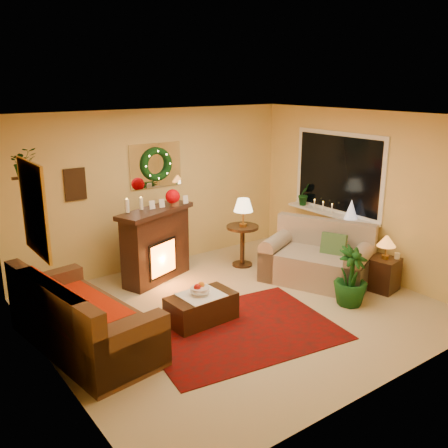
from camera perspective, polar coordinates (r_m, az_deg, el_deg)
floor at (r=6.93m, az=1.73°, el=-9.83°), size 5.00×5.00×0.00m
ceiling at (r=6.24m, az=1.94°, el=12.15°), size 5.00×5.00×0.00m
wall_back at (r=8.30m, az=-7.78°, el=3.96°), size 5.00×5.00×0.00m
wall_front at (r=4.98m, az=18.01°, el=-5.10°), size 5.00×5.00×0.00m
wall_left at (r=5.37m, az=-19.76°, el=-3.71°), size 4.50×4.50×0.00m
wall_right at (r=8.20m, az=15.78°, el=3.34°), size 4.50×4.50×0.00m
area_rug at (r=6.43m, az=1.76°, el=-11.97°), size 2.58×2.08×0.01m
sofa at (r=6.11m, az=-15.72°, el=-9.73°), size 1.20×2.20×0.90m
red_throw at (r=6.25m, az=-16.65°, el=-8.96°), size 0.83×1.34×0.02m
fireplace at (r=7.81m, az=-7.78°, el=-2.54°), size 1.24×0.76×1.08m
poinsettia at (r=7.75m, az=-5.88°, el=3.15°), size 0.22×0.22×0.22m
mantel_candle_a at (r=7.43m, az=-11.02°, el=2.04°), size 0.07×0.07×0.20m
mantel_candle_b at (r=7.54m, az=-9.45°, el=2.32°), size 0.06×0.06×0.18m
mantel_mirror at (r=8.21m, az=-7.82°, el=6.66°), size 0.92×0.02×0.72m
wreath at (r=8.17m, az=-7.69°, el=6.77°), size 0.55×0.11×0.55m
wall_art at (r=7.70m, az=-16.65°, el=4.36°), size 0.32×0.03×0.48m
gold_mirror at (r=5.53m, az=-20.92°, el=1.62°), size 0.03×0.84×1.00m
hanging_plant at (r=6.23m, az=-21.78°, el=5.15°), size 0.33×0.28×0.36m
loveseat at (r=7.83m, az=10.57°, el=-3.62°), size 1.50×1.83×0.92m
window_frame at (r=8.48m, az=12.94°, el=5.68°), size 0.03×1.86×1.36m
window_glass at (r=8.47m, az=12.87°, el=5.67°), size 0.02×1.70×1.22m
window_sill at (r=8.55m, az=12.19°, el=1.13°), size 0.22×1.86×0.04m
mini_tree at (r=8.22m, az=14.34°, el=1.61°), size 0.22×0.22×0.32m
sill_plant at (r=8.94m, az=9.13°, el=3.38°), size 0.28×0.22×0.50m
side_table_round at (r=8.41m, az=2.11°, el=-2.65°), size 0.71×0.71×0.70m
lamp_cream at (r=8.20m, az=2.22°, el=0.93°), size 0.32×0.32×0.49m
end_table_square at (r=7.83m, az=17.72°, el=-5.33°), size 0.47×0.47×0.50m
lamp_tiffany at (r=7.66m, az=18.07°, el=-2.07°), size 0.28×0.28×0.40m
coffee_table at (r=6.55m, az=-2.61°, el=-9.42°), size 0.90×0.52×0.37m
fruit_bowl at (r=6.45m, az=-2.77°, el=-7.48°), size 0.25×0.25×0.06m
floor_palm at (r=7.14m, az=14.33°, el=-5.60°), size 1.51×1.51×2.50m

